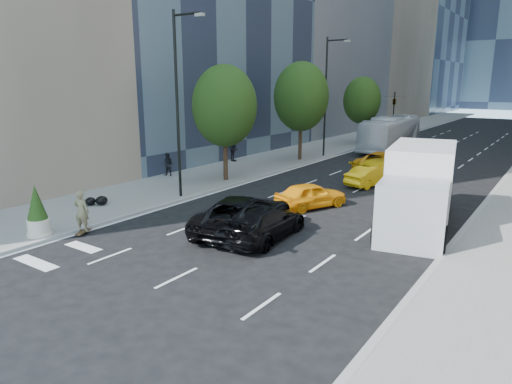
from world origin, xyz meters
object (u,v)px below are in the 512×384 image
Objects in this scene: skateboarder at (82,214)px; planter_shrub at (37,212)px; city_bus at (391,133)px; black_sedan_lincoln at (244,214)px; box_truck at (419,187)px; black_sedan_mercedes at (264,222)px.

skateboarder is 1.76m from planter_shrub.
city_bus is 34.40m from planter_shrub.
black_sedan_lincoln is 0.74× the size of box_truck.
skateboarder is 7.02m from black_sedan_lincoln.
skateboarder is at bearing -151.45° from box_truck.
city_bus is at bearing -94.59° from black_sedan_lincoln.
box_truck is (6.00, 5.24, 1.03)m from black_sedan_lincoln.
black_sedan_mercedes is 0.43× the size of city_bus.
city_bus is 1.47× the size of box_truck.
skateboarder is 0.37× the size of black_sedan_mercedes.
skateboarder is 0.23× the size of box_truck.
planter_shrub reaches higher than skateboarder.
black_sedan_lincoln is at bearing -16.20° from black_sedan_mercedes.
skateboarder is 32.91m from city_bus.
planter_shrub is at bearing 32.81° from skateboarder.
black_sedan_mercedes is at bearing -171.53° from skateboarder.
black_sedan_lincoln is at bearing -164.85° from skateboarder.
black_sedan_mercedes is 9.51m from planter_shrub.
box_truck is at bearing 40.87° from planter_shrub.
city_bus reaches higher than black_sedan_mercedes.
black_sedan_lincoln is 1.19× the size of black_sedan_mercedes.
black_sedan_mercedes is 2.28× the size of planter_shrub.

